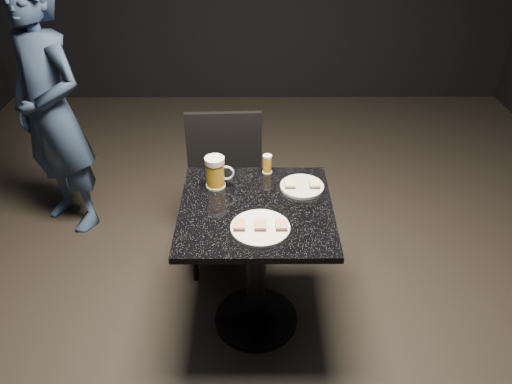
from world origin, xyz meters
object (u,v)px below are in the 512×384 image
at_px(plate_small, 302,187).
at_px(table, 256,248).
at_px(beer_mug, 216,172).
at_px(plate_large, 260,228).
at_px(chair, 225,183).
at_px(patron, 51,112).
at_px(beer_tumbler, 267,164).

height_order(plate_small, table, plate_small).
bearing_deg(beer_mug, plate_large, -58.34).
bearing_deg(chair, patron, 162.28).
bearing_deg(chair, table, -73.16).
relative_size(patron, beer_mug, 10.06).
bearing_deg(table, beer_mug, 137.38).
height_order(plate_large, patron, patron).
relative_size(table, chair, 0.84).
distance_m(table, chair, 0.61).
bearing_deg(beer_mug, beer_tumbler, 26.99).
bearing_deg(plate_large, chair, 104.60).
xyz_separation_m(plate_large, patron, (-1.25, 1.08, 0.04)).
relative_size(plate_small, patron, 0.13).
distance_m(plate_large, table, 0.30).
relative_size(plate_small, beer_tumbler, 2.15).
relative_size(table, beer_tumbler, 7.65).
xyz_separation_m(plate_large, beer_mug, (-0.21, 0.34, 0.07)).
bearing_deg(chair, beer_mug, -91.86).
height_order(beer_mug, beer_tumbler, beer_mug).
xyz_separation_m(plate_large, chair, (-0.19, 0.75, -0.25)).
xyz_separation_m(table, beer_tumbler, (0.06, 0.30, 0.29)).
relative_size(beer_mug, beer_tumbler, 1.61).
bearing_deg(beer_tumbler, plate_small, -41.01).
relative_size(plate_large, chair, 0.29).
relative_size(plate_small, beer_mug, 1.33).
xyz_separation_m(beer_mug, beer_tumbler, (0.25, 0.13, -0.03)).
relative_size(plate_large, patron, 0.16).
relative_size(plate_small, table, 0.28).
height_order(patron, chair, patron).
height_order(beer_mug, chair, beer_mug).
bearing_deg(patron, plate_small, 5.40).
bearing_deg(beer_mug, plate_small, -2.25).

